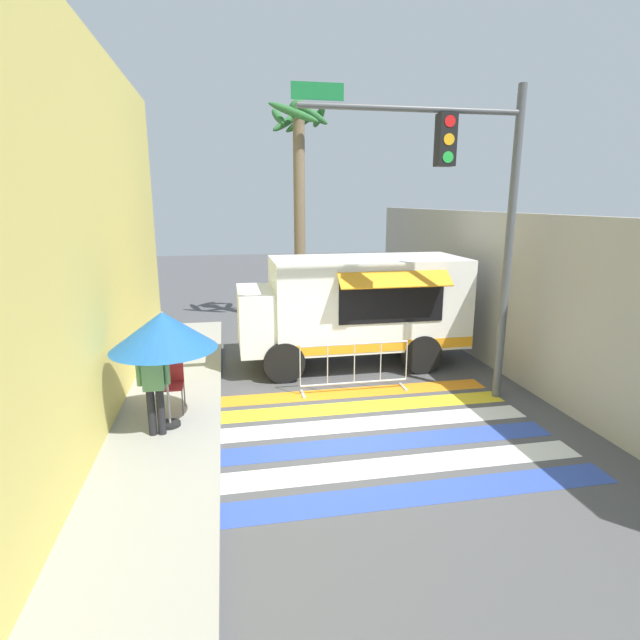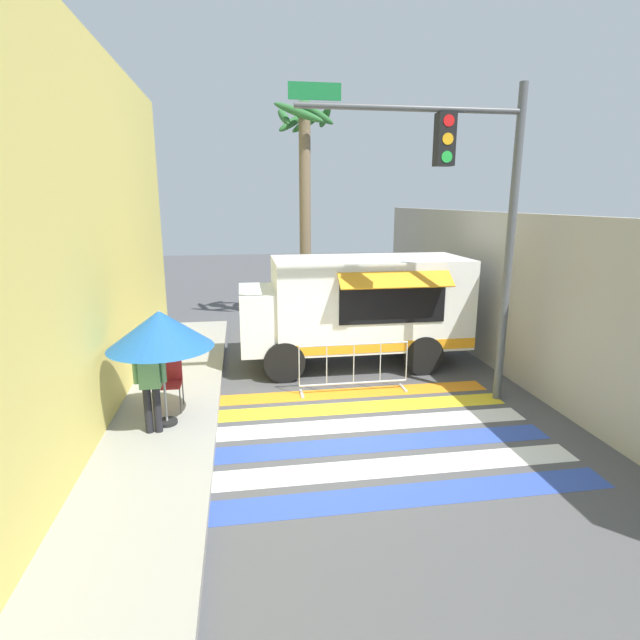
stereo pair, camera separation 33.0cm
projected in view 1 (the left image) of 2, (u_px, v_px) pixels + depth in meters
The scene contains 12 objects.
ground_plane at pixel (360, 427), 8.93m from camera, with size 60.00×60.00×0.00m, color #4C4C4F.
sidewalk_left at pixel (82, 447), 8.07m from camera, with size 4.40×16.00×0.15m.
building_left_facade at pixel (74, 243), 7.34m from camera, with size 0.25×16.00×6.71m.
concrete_wall_right at pixel (492, 290), 12.11m from camera, with size 0.20×16.00×3.70m.
crosswalk_painted at pixel (364, 434), 8.69m from camera, with size 6.40×4.36×0.01m.
food_truck at pixel (350, 305), 12.04m from camera, with size 5.39×2.54×2.63m.
traffic_signal_pole at pixel (473, 195), 9.26m from camera, with size 4.30×0.29×6.02m.
patio_umbrella at pixel (163, 331), 8.26m from camera, with size 1.77×1.77×2.03m.
folding_chair at pixel (170, 380), 9.21m from camera, with size 0.47×0.47×0.96m.
vendor_person at pixel (154, 380), 8.12m from camera, with size 0.53×0.22×1.70m.
barricade_front at pixel (354, 367), 10.51m from camera, with size 2.33×0.44×1.07m.
palm_tree at pixel (299, 177), 15.42m from camera, with size 1.95×2.02×6.91m.
Camera 1 is at (-2.25, -7.95, 3.96)m, focal length 28.00 mm.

